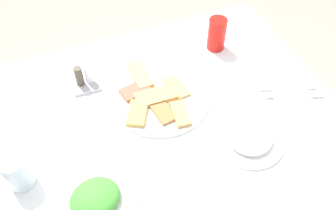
% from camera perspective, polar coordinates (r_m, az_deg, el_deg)
% --- Properties ---
extents(dining_table, '(1.06, 0.93, 0.75)m').
position_cam_1_polar(dining_table, '(1.17, 0.83, -4.88)').
color(dining_table, white).
rests_on(dining_table, ground_plane).
extents(pide_platter, '(0.32, 0.34, 0.03)m').
position_cam_1_polar(pide_platter, '(1.15, -1.62, 1.24)').
color(pide_platter, white).
rests_on(pide_platter, dining_table).
extents(salad_plate_greens, '(0.20, 0.20, 0.04)m').
position_cam_1_polar(salad_plate_greens, '(1.07, 12.98, -5.10)').
color(salad_plate_greens, white).
rests_on(salad_plate_greens, dining_table).
extents(salad_plate_rice, '(0.21, 0.21, 0.06)m').
position_cam_1_polar(salad_plate_rice, '(0.96, -11.49, -14.57)').
color(salad_plate_rice, white).
rests_on(salad_plate_rice, dining_table).
extents(soda_can, '(0.08, 0.08, 0.12)m').
position_cam_1_polar(soda_can, '(1.33, 7.79, 11.17)').
color(soda_can, red).
rests_on(soda_can, dining_table).
extents(drinking_glass, '(0.07, 0.07, 0.10)m').
position_cam_1_polar(drinking_glass, '(1.02, -22.95, -9.80)').
color(drinking_glass, silver).
rests_on(drinking_glass, dining_table).
extents(paper_napkin, '(0.16, 0.16, 0.00)m').
position_cam_1_polar(paper_napkin, '(1.25, 18.99, 1.90)').
color(paper_napkin, white).
rests_on(paper_napkin, dining_table).
extents(fork, '(0.18, 0.08, 0.00)m').
position_cam_1_polar(fork, '(1.25, 18.58, 2.58)').
color(fork, silver).
rests_on(fork, paper_napkin).
extents(spoon, '(0.19, 0.09, 0.00)m').
position_cam_1_polar(spoon, '(1.24, 19.50, 1.45)').
color(spoon, silver).
rests_on(spoon, paper_napkin).
extents(condiment_caddy, '(0.10, 0.10, 0.08)m').
position_cam_1_polar(condiment_caddy, '(1.22, -13.14, 3.95)').
color(condiment_caddy, '#B2B2B7').
rests_on(condiment_caddy, dining_table).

